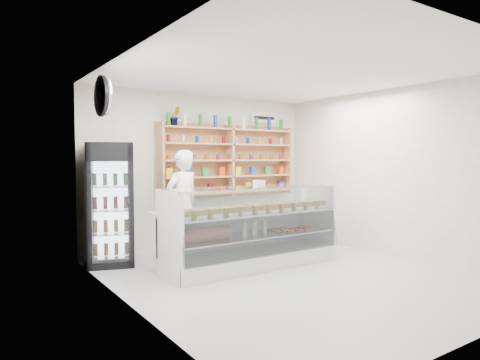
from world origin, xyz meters
TOP-DOWN VIEW (x-y plane):
  - room at (0.00, 0.00)m, footprint 5.00×5.00m
  - display_counter at (-0.10, 0.79)m, footprint 2.79×0.83m
  - shop_worker at (-0.76, 1.81)m, footprint 0.74×0.59m
  - drinks_cooler at (-1.85, 2.06)m, footprint 0.85×0.84m
  - wall_shelving at (0.50, 2.34)m, footprint 2.84×0.28m
  - potted_plant at (-0.62, 2.34)m, footprint 0.19×0.15m
  - security_mirror at (-2.17, 1.20)m, footprint 0.15×0.50m
  - wall_sign at (1.40, 2.47)m, footprint 0.62×0.03m

SIDE VIEW (x-z plane):
  - display_counter at x=-0.10m, z-range -0.27..0.95m
  - shop_worker at x=-0.76m, z-range 0.00..1.77m
  - drinks_cooler at x=-1.85m, z-range 0.00..1.88m
  - room at x=0.00m, z-range -1.10..3.90m
  - wall_shelving at x=0.50m, z-range 0.93..2.26m
  - potted_plant at x=-0.62m, z-range 2.20..2.53m
  - security_mirror at x=-2.17m, z-range 2.20..2.70m
  - wall_sign at x=1.40m, z-range 2.35..2.55m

